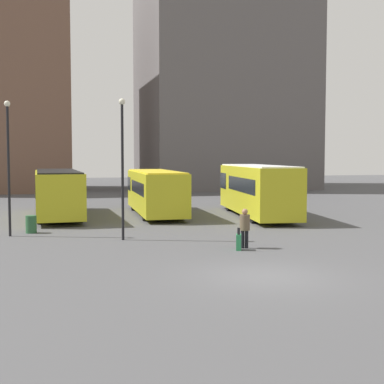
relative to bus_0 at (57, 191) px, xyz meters
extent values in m
plane|color=#4C4C4F|center=(6.00, -18.62, -1.57)|extent=(160.00, 160.00, 0.00)
cube|color=#5B5656|center=(19.61, 28.30, 19.37)|extent=(18.59, 17.53, 41.87)
cube|color=gold|center=(0.00, -0.09, -0.03)|extent=(2.86, 10.82, 2.50)
cube|color=black|center=(-0.11, 4.32, 0.28)|extent=(2.67, 2.04, 0.95)
cube|color=black|center=(0.03, -1.06, 0.28)|extent=(2.79, 6.95, 0.75)
cube|color=black|center=(0.00, -0.09, 1.26)|extent=(2.65, 10.59, 0.08)
cylinder|color=black|center=(-0.09, 3.24, -1.05)|extent=(2.50, 1.10, 1.03)
cylinder|color=black|center=(0.09, -3.42, -1.05)|extent=(2.50, 1.10, 1.03)
cube|color=gold|center=(6.06, -0.46, -0.07)|extent=(2.92, 10.10, 2.48)
cube|color=black|center=(6.22, 3.63, 0.24)|extent=(2.63, 1.94, 0.94)
cube|color=black|center=(6.02, -1.36, 0.24)|extent=(2.80, 6.50, 0.74)
cube|color=yellow|center=(6.06, -0.46, 1.21)|extent=(2.71, 9.89, 0.08)
cylinder|color=black|center=(6.18, 2.64, -1.09)|extent=(2.45, 1.04, 0.94)
cylinder|color=black|center=(5.93, -3.56, -1.09)|extent=(2.45, 1.04, 0.94)
cube|color=gold|center=(12.00, -2.89, 0.11)|extent=(3.86, 11.23, 2.86)
cube|color=black|center=(12.56, 1.58, 0.47)|extent=(2.78, 2.32, 1.09)
cube|color=black|center=(11.88, -3.88, 0.47)|extent=(3.40, 7.31, 0.86)
cube|color=white|center=(12.00, -2.89, 1.58)|extent=(3.63, 10.99, 0.08)
cylinder|color=black|center=(12.43, 0.49, -1.12)|extent=(2.51, 1.19, 0.90)
cylinder|color=black|center=(11.58, -6.28, -1.12)|extent=(2.51, 1.19, 0.90)
cylinder|color=black|center=(7.13, -13.65, -1.20)|extent=(0.18, 0.18, 0.73)
cylinder|color=black|center=(7.28, -13.70, -1.20)|extent=(0.18, 0.18, 0.73)
cylinder|color=brown|center=(7.21, -13.67, -0.51)|extent=(0.53, 0.53, 0.64)
sphere|color=#9E7051|center=(7.21, -13.67, -0.08)|extent=(0.24, 0.24, 0.24)
cube|color=#28844C|center=(6.82, -14.02, -1.25)|extent=(0.33, 0.47, 0.63)
cube|color=black|center=(6.78, -14.16, -0.79)|extent=(0.11, 0.06, 0.28)
cylinder|color=black|center=(2.71, -10.26, 1.45)|extent=(0.12, 0.12, 6.04)
sphere|color=beige|center=(2.71, -10.26, 4.56)|extent=(0.28, 0.28, 0.28)
cylinder|color=black|center=(-2.25, -7.82, 1.46)|extent=(0.12, 0.12, 6.05)
sphere|color=beige|center=(-2.25, -7.82, 4.57)|extent=(0.28, 0.28, 0.28)
cylinder|color=#285633|center=(-1.33, -6.96, -1.14)|extent=(0.52, 0.52, 0.85)
camera|label=1|loc=(-0.32, -33.90, 2.14)|focal=50.00mm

